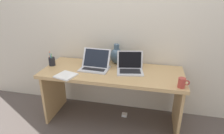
% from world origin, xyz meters
% --- Properties ---
extents(ground_plane, '(6.00, 6.00, 0.00)m').
position_xyz_m(ground_plane, '(0.00, 0.00, 0.00)').
color(ground_plane, '#564C47').
extents(back_wall, '(4.40, 0.04, 2.40)m').
position_xyz_m(back_wall, '(0.00, 0.37, 1.20)').
color(back_wall, beige).
rests_on(back_wall, ground).
extents(desk, '(1.68, 0.66, 0.71)m').
position_xyz_m(desk, '(0.00, 0.00, 0.57)').
color(desk, tan).
rests_on(desk, ground).
extents(laptop_left, '(0.36, 0.27, 0.23)m').
position_xyz_m(laptop_left, '(-0.21, 0.03, 0.77)').
color(laptop_left, silver).
rests_on(laptop_left, desk).
extents(laptop_right, '(0.34, 0.28, 0.23)m').
position_xyz_m(laptop_right, '(0.21, 0.04, 0.77)').
color(laptop_right, silver).
rests_on(laptop_right, desk).
extents(green_vase, '(0.16, 0.16, 0.26)m').
position_xyz_m(green_vase, '(0.00, 0.27, 0.81)').
color(green_vase, slate).
rests_on(green_vase, desk).
extents(notebook_stack, '(0.25, 0.25, 0.02)m').
position_xyz_m(notebook_stack, '(-0.47, -0.26, 0.71)').
color(notebook_stack, white).
rests_on(notebook_stack, desk).
extents(coffee_mug, '(0.11, 0.07, 0.10)m').
position_xyz_m(coffee_mug, '(0.76, -0.25, 0.76)').
color(coffee_mug, '#B23D33').
rests_on(coffee_mug, desk).
extents(pen_cup, '(0.08, 0.08, 0.19)m').
position_xyz_m(pen_cup, '(-0.79, 0.01, 0.76)').
color(pen_cup, black).
rests_on(pen_cup, desk).
extents(power_brick, '(0.07, 0.07, 0.03)m').
position_xyz_m(power_brick, '(0.15, 0.11, 0.01)').
color(power_brick, white).
rests_on(power_brick, ground).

